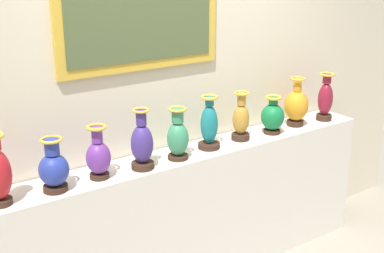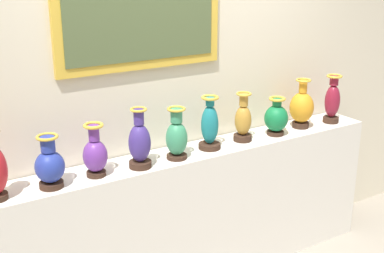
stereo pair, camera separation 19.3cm
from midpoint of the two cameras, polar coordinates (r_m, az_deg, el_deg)
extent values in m
cube|color=silver|center=(3.75, -1.50, -9.99)|extent=(3.06, 0.34, 1.01)
cube|color=beige|center=(3.59, -3.71, 5.30)|extent=(5.01, 0.10, 2.95)
cube|color=gold|center=(3.33, -7.35, 11.06)|extent=(1.16, 0.03, 0.57)
cube|color=#4E5E38|center=(3.31, -7.19, 11.03)|extent=(1.04, 0.01, 0.45)
cylinder|color=#382319|center=(3.02, -22.22, -7.76)|extent=(0.12, 0.12, 0.03)
cylinder|color=#382319|center=(3.08, -16.69, -6.57)|extent=(0.14, 0.14, 0.03)
ellipsoid|color=#263899|center=(3.04, -16.88, -4.66)|extent=(0.17, 0.17, 0.19)
cylinder|color=#263899|center=(2.99, -17.12, -2.21)|extent=(0.08, 0.08, 0.09)
torus|color=gold|center=(2.98, -17.20, -1.42)|extent=(0.13, 0.13, 0.02)
cylinder|color=#382319|center=(3.19, -11.96, -5.38)|extent=(0.12, 0.12, 0.03)
ellipsoid|color=#6B3393|center=(3.15, -12.10, -3.46)|extent=(0.15, 0.15, 0.20)
cylinder|color=#6B3393|center=(3.09, -12.28, -0.92)|extent=(0.07, 0.07, 0.09)
torus|color=gold|center=(3.08, -12.34, -0.09)|extent=(0.12, 0.12, 0.02)
cylinder|color=#382319|center=(3.28, -7.19, -4.31)|extent=(0.14, 0.14, 0.04)
ellipsoid|color=#3F2D7F|center=(3.23, -7.29, -1.95)|extent=(0.14, 0.14, 0.25)
cylinder|color=#3F2D7F|center=(3.17, -7.41, 0.96)|extent=(0.06, 0.06, 0.10)
torus|color=gold|center=(3.16, -7.45, 1.78)|extent=(0.11, 0.11, 0.02)
cylinder|color=#382319|center=(3.42, -3.20, -3.39)|extent=(0.14, 0.14, 0.03)
ellipsoid|color=#388C60|center=(3.37, -3.24, -1.40)|extent=(0.14, 0.14, 0.23)
cylinder|color=#388C60|center=(3.32, -3.28, 1.17)|extent=(0.08, 0.08, 0.09)
torus|color=gold|center=(3.31, -3.30, 1.92)|extent=(0.12, 0.12, 0.02)
cylinder|color=#382319|center=(3.59, 0.36, -2.14)|extent=(0.15, 0.15, 0.04)
ellipsoid|color=#19727A|center=(3.54, 0.36, 0.22)|extent=(0.12, 0.12, 0.27)
cylinder|color=#19727A|center=(3.49, 0.37, 2.80)|extent=(0.06, 0.06, 0.06)
torus|color=gold|center=(3.49, 0.37, 3.26)|extent=(0.12, 0.12, 0.02)
cylinder|color=#382319|center=(3.77, 3.94, -1.14)|extent=(0.13, 0.13, 0.04)
ellipsoid|color=#B27F2D|center=(3.73, 3.98, 0.77)|extent=(0.12, 0.12, 0.22)
cylinder|color=#B27F2D|center=(3.68, 4.04, 3.05)|extent=(0.06, 0.06, 0.09)
torus|color=gold|center=(3.67, 4.05, 3.72)|extent=(0.11, 0.11, 0.02)
cylinder|color=#382319|center=(3.93, 7.48, -0.54)|extent=(0.13, 0.13, 0.03)
ellipsoid|color=#14723D|center=(3.90, 7.55, 1.06)|extent=(0.18, 0.18, 0.20)
cylinder|color=#14723D|center=(3.86, 7.62, 2.84)|extent=(0.07, 0.07, 0.05)
torus|color=gold|center=(3.85, 7.64, 3.20)|extent=(0.12, 0.12, 0.02)
cylinder|color=#382319|center=(4.14, 10.09, 0.40)|extent=(0.13, 0.13, 0.04)
ellipsoid|color=orange|center=(4.10, 10.20, 2.28)|extent=(0.19, 0.19, 0.24)
cylinder|color=orange|center=(4.06, 10.33, 4.57)|extent=(0.06, 0.06, 0.10)
torus|color=gold|center=(4.05, 10.37, 5.24)|extent=(0.12, 0.12, 0.01)
cylinder|color=#382319|center=(4.33, 13.21, 1.00)|extent=(0.13, 0.13, 0.04)
ellipsoid|color=maroon|center=(4.29, 13.35, 2.98)|extent=(0.12, 0.12, 0.27)
cylinder|color=maroon|center=(4.25, 13.52, 5.18)|extent=(0.07, 0.07, 0.07)
torus|color=gold|center=(4.24, 13.56, 5.65)|extent=(0.12, 0.12, 0.02)
camera|label=1|loc=(0.10, -91.59, -0.53)|focal=47.98mm
camera|label=2|loc=(0.10, 88.41, 0.53)|focal=47.98mm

